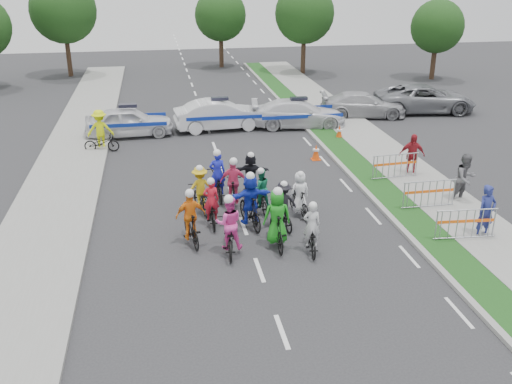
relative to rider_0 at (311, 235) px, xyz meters
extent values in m
plane|color=#28282B|center=(-1.76, -0.88, -0.56)|extent=(90.00, 90.00, 0.00)
cube|color=gray|center=(3.34, 4.12, -0.50)|extent=(0.20, 60.00, 0.12)
cube|color=#1B4315|center=(4.04, 4.12, -0.51)|extent=(1.20, 60.00, 0.11)
cube|color=gray|center=(5.84, 4.12, -0.50)|extent=(2.40, 60.00, 0.13)
cube|color=gray|center=(-8.26, 4.12, -0.50)|extent=(3.00, 60.00, 0.13)
imported|color=black|center=(0.00, 0.01, -0.13)|extent=(0.76, 1.70, 0.87)
imported|color=silver|center=(0.00, -0.04, 0.34)|extent=(0.56, 0.40, 1.44)
sphere|color=white|center=(0.00, -0.09, 1.00)|extent=(0.25, 0.25, 0.25)
imported|color=black|center=(-0.97, 0.50, 0.02)|extent=(0.56, 1.93, 1.16)
imported|color=#1A901B|center=(-0.97, 0.45, 0.49)|extent=(0.85, 0.56, 1.74)
sphere|color=white|center=(-0.97, 0.40, 1.31)|extent=(0.30, 0.30, 0.30)
imported|color=black|center=(-2.47, 0.36, -0.06)|extent=(0.82, 1.95, 1.00)
imported|color=#F343A9|center=(-2.47, 0.31, 0.45)|extent=(0.86, 0.69, 1.66)
sphere|color=white|center=(-2.47, 0.26, 1.23)|extent=(0.29, 0.29, 0.29)
imported|color=black|center=(-3.56, 1.18, -0.03)|extent=(0.81, 1.84, 1.07)
imported|color=orange|center=(-3.56, 1.13, 0.42)|extent=(1.00, 0.55, 1.61)
sphere|color=white|center=(-3.56, 1.08, 1.17)|extent=(0.28, 0.28, 0.28)
imported|color=black|center=(-0.47, 1.85, -0.13)|extent=(0.80, 1.71, 0.86)
imported|color=black|center=(-0.47, 1.80, 0.34)|extent=(1.00, 0.66, 1.44)
sphere|color=white|center=(-0.47, 1.75, 0.99)|extent=(0.25, 0.25, 0.25)
imported|color=black|center=(-1.53, 2.09, 0.00)|extent=(0.90, 1.94, 1.13)
imported|color=#1A32CA|center=(-1.53, 2.04, 0.46)|extent=(1.64, 0.81, 1.69)
sphere|color=white|center=(-1.53, 1.99, 1.26)|extent=(0.29, 0.29, 0.29)
imported|color=black|center=(-2.79, 2.44, -0.12)|extent=(0.61, 1.70, 0.89)
imported|color=red|center=(-2.79, 2.39, 0.36)|extent=(0.54, 0.36, 1.48)
sphere|color=white|center=(-2.79, 2.34, 1.04)|extent=(0.26, 0.26, 0.26)
imported|color=black|center=(0.30, 2.67, -0.08)|extent=(0.74, 1.65, 0.96)
imported|color=white|center=(0.30, 2.62, 0.34)|extent=(0.78, 0.58, 1.44)
sphere|color=white|center=(0.30, 2.57, 0.99)|extent=(0.25, 0.25, 0.25)
imported|color=black|center=(-0.97, 3.28, -0.13)|extent=(0.77, 1.69, 0.85)
imported|color=#178255|center=(-0.97, 3.23, 0.33)|extent=(0.75, 0.62, 1.42)
sphere|color=white|center=(-0.97, 3.18, 0.98)|extent=(0.25, 0.25, 0.25)
imported|color=black|center=(-1.85, 3.76, -0.01)|extent=(0.87, 1.90, 1.10)
imported|color=#EA4178|center=(-1.85, 3.71, 0.44)|extent=(1.03, 0.58, 1.65)
sphere|color=white|center=(-1.85, 3.66, 1.22)|extent=(0.29, 0.29, 0.29)
imported|color=black|center=(-3.06, 3.60, -0.10)|extent=(0.94, 1.83, 0.91)
imported|color=gold|center=(-3.06, 3.55, 0.38)|extent=(1.08, 0.75, 1.52)
sphere|color=white|center=(-3.06, 3.50, 1.08)|extent=(0.26, 0.26, 0.26)
imported|color=black|center=(-1.07, 4.79, -0.06)|extent=(0.75, 1.72, 1.00)
imported|color=black|center=(-1.07, 4.74, 0.37)|extent=(1.45, 0.68, 1.50)
sphere|color=white|center=(-1.07, 4.69, 1.06)|extent=(0.26, 0.26, 0.26)
imported|color=black|center=(-2.32, 4.73, -0.06)|extent=(0.73, 1.93, 1.00)
imported|color=#1C24D4|center=(-2.32, 4.68, 0.45)|extent=(0.62, 0.42, 1.67)
sphere|color=white|center=(-2.32, 4.63, 1.24)|extent=(0.29, 0.29, 0.29)
imported|color=silver|center=(-5.79, 13.68, 0.18)|extent=(4.45, 1.97, 1.49)
imported|color=silver|center=(-1.12, 14.08, 0.22)|extent=(4.88, 2.05, 1.57)
imported|color=silver|center=(3.06, 13.86, 0.17)|extent=(5.25, 2.72, 1.45)
imported|color=#A8A8AD|center=(7.20, 15.29, 0.14)|extent=(5.08, 2.73, 1.40)
imported|color=slate|center=(11.16, 15.72, 0.24)|extent=(6.09, 3.42, 1.61)
imported|color=navy|center=(5.70, -0.08, 0.34)|extent=(0.72, 0.54, 1.80)
imported|color=#59585D|center=(6.52, 2.72, 0.38)|extent=(1.08, 0.95, 1.87)
imported|color=maroon|center=(5.81, 5.73, 0.33)|extent=(1.11, 0.64, 1.79)
imported|color=#E5F80D|center=(-7.06, 11.76, 0.38)|extent=(1.22, 0.72, 1.87)
cube|color=#F24C0C|center=(2.52, 8.40, -0.55)|extent=(0.40, 0.40, 0.03)
cone|color=#F24C0C|center=(2.52, 8.40, -0.21)|extent=(0.36, 0.36, 0.70)
cylinder|color=silver|center=(2.52, 8.40, -0.11)|extent=(0.29, 0.29, 0.08)
cube|color=#F24C0C|center=(4.54, 11.32, -0.55)|extent=(0.40, 0.40, 0.03)
cone|color=#F24C0C|center=(4.54, 11.32, -0.21)|extent=(0.36, 0.36, 0.70)
cylinder|color=silver|center=(4.54, 11.32, -0.11)|extent=(0.29, 0.29, 0.08)
imported|color=black|center=(-7.01, 11.27, -0.14)|extent=(1.67, 0.74, 0.85)
cylinder|color=#382619|center=(7.24, 29.12, 1.06)|extent=(0.36, 0.36, 3.25)
sphere|color=#133510|center=(7.24, 29.12, 3.99)|extent=(4.55, 4.55, 4.55)
cylinder|color=#382619|center=(16.24, 25.12, 0.81)|extent=(0.36, 0.36, 2.75)
sphere|color=#133510|center=(16.24, 25.12, 3.29)|extent=(3.85, 3.85, 3.85)
cylinder|color=#382619|center=(-10.76, 31.12, 1.19)|extent=(0.36, 0.36, 3.50)
sphere|color=#133510|center=(-10.76, 31.12, 4.34)|extent=(4.90, 4.90, 4.90)
cylinder|color=#382619|center=(1.24, 33.12, 0.94)|extent=(0.36, 0.36, 3.00)
sphere|color=#133510|center=(1.24, 33.12, 3.64)|extent=(4.20, 4.20, 4.20)
camera|label=1|loc=(-4.37, -15.03, 7.72)|focal=40.00mm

